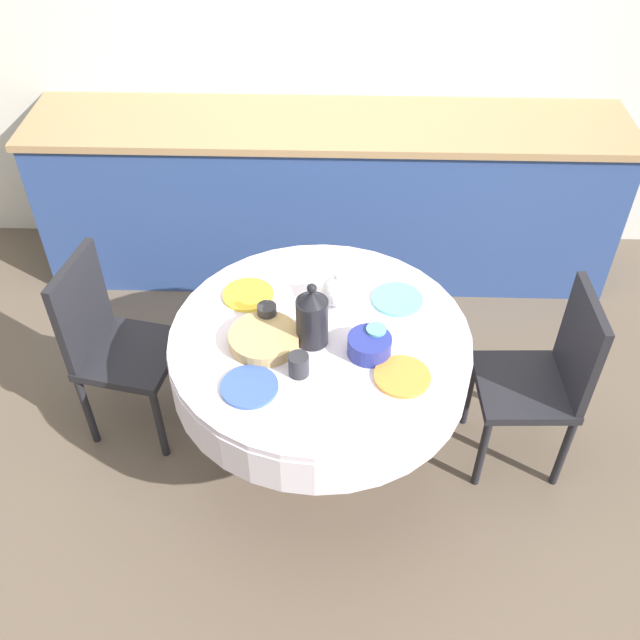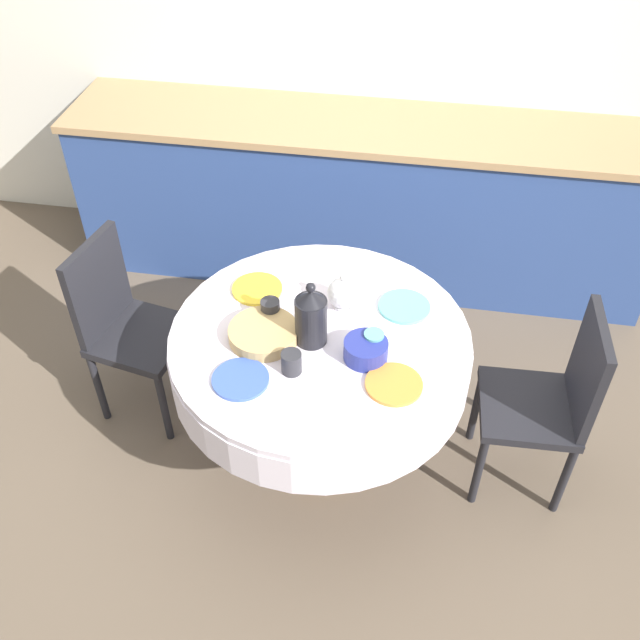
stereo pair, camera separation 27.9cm
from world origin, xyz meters
name	(u,v)px [view 1 (the left image)]	position (x,y,z in m)	size (l,w,h in m)	color
ground_plane	(320,451)	(0.00, 0.00, 0.00)	(12.00, 12.00, 0.00)	brown
wall_back	(330,31)	(0.00, 1.78, 1.30)	(7.00, 0.05, 2.60)	silver
kitchen_counter	(328,197)	(0.00, 1.44, 0.48)	(3.24, 0.64, 0.95)	#2D4784
dining_table	(320,357)	(0.00, 0.00, 0.63)	(1.22, 1.22, 0.75)	olive
chair_left	(545,375)	(0.95, 0.03, 0.52)	(0.41, 0.41, 0.92)	black
chair_right	(111,340)	(-0.93, 0.19, 0.52)	(0.47, 0.47, 0.92)	black
plate_near_left	(250,387)	(-0.25, -0.29, 0.76)	(0.22, 0.22, 0.01)	#3856AD
cup_near_left	(299,365)	(-0.07, -0.21, 0.80)	(0.08, 0.08, 0.09)	#28282D
plate_near_right	(402,376)	(0.32, -0.22, 0.76)	(0.22, 0.22, 0.01)	orange
cup_near_right	(376,337)	(0.22, -0.05, 0.80)	(0.08, 0.08, 0.09)	#5BA39E
plate_far_left	(248,295)	(-0.31, 0.23, 0.76)	(0.22, 0.22, 0.01)	yellow
cup_far_left	(267,314)	(-0.22, 0.07, 0.80)	(0.08, 0.08, 0.09)	#28282D
plate_far_right	(397,299)	(0.32, 0.22, 0.76)	(0.22, 0.22, 0.01)	#60BCB7
cup_far_right	(351,296)	(0.12, 0.19, 0.80)	(0.08, 0.08, 0.09)	white
coffee_carafe	(312,317)	(-0.03, -0.03, 0.88)	(0.13, 0.13, 0.29)	black
teapot	(338,291)	(0.07, 0.18, 0.83)	(0.18, 0.13, 0.17)	white
bread_basket	(264,339)	(-0.22, -0.06, 0.78)	(0.28, 0.28, 0.05)	tan
fruit_bowl	(369,346)	(0.19, -0.10, 0.79)	(0.17, 0.17, 0.08)	navy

